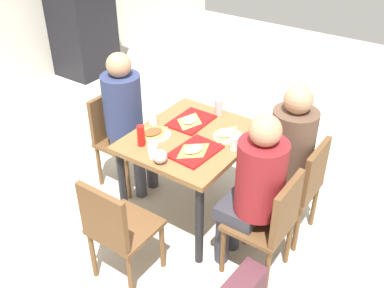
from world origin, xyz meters
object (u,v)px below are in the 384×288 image
(tray_red_near, at_px, (195,151))
(pizza_slice_a, at_px, (193,150))
(person_far_side, at_px, (126,113))
(pizza_slice_d, at_px, (227,133))
(soda_can, at_px, (219,107))
(chair_near_left, at_px, (271,221))
(pizza_slice_b, at_px, (190,120))
(plastic_cup_b, at_px, (235,143))
(chair_left_end, at_px, (116,227))
(plastic_cup_c, at_px, (153,151))
(tray_red_far, at_px, (191,121))
(foil_bundle, at_px, (160,157))
(person_in_brown_jacket, at_px, (286,150))
(main_table, at_px, (192,148))
(paper_plate_center, at_px, (156,135))
(paper_plate_near_edge, at_px, (228,136))
(drink_fridge, at_px, (80,2))
(chair_far_side, at_px, (117,133))
(pizza_slice_c, at_px, (153,132))
(plastic_cup_a, at_px, (153,118))
(condiment_bottle, at_px, (141,136))
(person_in_red, at_px, (255,184))
(chair_near_right, at_px, (300,183))

(tray_red_near, bearing_deg, pizza_slice_a, 148.50)
(person_far_side, bearing_deg, pizza_slice_d, -79.93)
(tray_red_near, xyz_separation_m, soda_can, (0.58, 0.17, 0.05))
(chair_near_left, bearing_deg, pizza_slice_b, 67.27)
(pizza_slice_d, bearing_deg, plastic_cup_b, -132.56)
(chair_left_end, distance_m, plastic_cup_c, 0.57)
(person_far_side, xyz_separation_m, tray_red_far, (0.17, -0.54, 0.02))
(plastic_cup_c, relative_size, foil_bundle, 1.00)
(person_in_brown_jacket, bearing_deg, main_table, 110.15)
(paper_plate_center, relative_size, paper_plate_near_edge, 1.00)
(paper_plate_near_edge, xyz_separation_m, drink_fridge, (1.43, 3.08, 0.21))
(pizza_slice_d, xyz_separation_m, foil_bundle, (-0.57, 0.19, 0.03))
(tray_red_far, distance_m, soda_can, 0.27)
(chair_left_end, bearing_deg, pizza_slice_a, -11.35)
(paper_plate_near_edge, relative_size, foil_bundle, 2.20)
(chair_far_side, bearing_deg, soda_can, -62.14)
(tray_red_near, xyz_separation_m, pizza_slice_c, (0.02, 0.40, 0.01))
(plastic_cup_a, bearing_deg, condiment_bottle, -156.77)
(tray_red_far, xyz_separation_m, plastic_cup_c, (-0.56, -0.06, 0.04))
(plastic_cup_a, relative_size, soda_can, 0.82)
(foil_bundle, bearing_deg, soda_can, 2.89)
(chair_left_end, height_order, pizza_slice_d, chair_left_end)
(paper_plate_near_edge, height_order, pizza_slice_a, pizza_slice_a)
(paper_plate_near_edge, bearing_deg, plastic_cup_a, 106.24)
(paper_plate_near_edge, height_order, condiment_bottle, condiment_bottle)
(chair_left_end, height_order, person_in_brown_jacket, person_in_brown_jacket)
(plastic_cup_c, bearing_deg, pizza_slice_b, 6.62)
(person_in_red, bearing_deg, plastic_cup_c, 101.37)
(chair_left_end, bearing_deg, plastic_cup_a, 22.72)
(pizza_slice_b, height_order, pizza_slice_d, pizza_slice_b)
(tray_red_far, bearing_deg, pizza_slice_c, 157.73)
(main_table, relative_size, plastic_cup_c, 9.70)
(pizza_slice_a, xyz_separation_m, plastic_cup_a, (0.16, 0.49, 0.03))
(person_in_red, height_order, plastic_cup_c, person_in_red)
(plastic_cup_a, height_order, condiment_bottle, condiment_bottle)
(main_table, height_order, chair_far_side, chair_far_side)
(drink_fridge, bearing_deg, tray_red_near, -120.28)
(person_in_red, bearing_deg, plastic_cup_a, 77.86)
(person_far_side, xyz_separation_m, plastic_cup_b, (0.02, -1.01, 0.06))
(pizza_slice_d, distance_m, plastic_cup_c, 0.61)
(paper_plate_center, relative_size, foil_bundle, 2.20)
(chair_left_end, height_order, drink_fridge, drink_fridge)
(paper_plate_center, height_order, foil_bundle, foil_bundle)
(foil_bundle, bearing_deg, tray_red_near, -27.25)
(person_far_side, relative_size, paper_plate_near_edge, 5.66)
(tray_red_far, xyz_separation_m, pizza_slice_c, (-0.32, 0.13, 0.01))
(chair_near_right, relative_size, pizza_slice_b, 3.40)
(tray_red_near, bearing_deg, condiment_bottle, 111.22)
(chair_left_end, xyz_separation_m, tray_red_far, (1.04, 0.12, 0.26))
(pizza_slice_a, distance_m, plastic_cup_b, 0.30)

